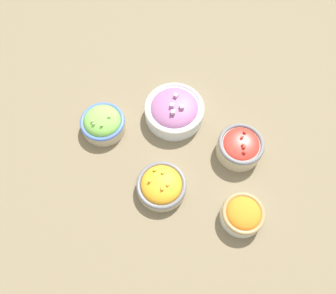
{
  "coord_description": "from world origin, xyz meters",
  "views": [
    {
      "loc": [
        -0.06,
        0.4,
        0.87
      ],
      "look_at": [
        0.0,
        0.0,
        0.03
      ],
      "focal_mm": 35.0,
      "sensor_mm": 36.0,
      "label": 1
    }
  ],
  "objects": [
    {
      "name": "bowl_squash",
      "position": [
        0.0,
        0.12,
        0.03
      ],
      "size": [
        0.14,
        0.14,
        0.07
      ],
      "color": "beige",
      "rests_on": "ground_plane"
    },
    {
      "name": "bowl_red_onion",
      "position": [
        0.0,
        -0.12,
        0.03
      ],
      "size": [
        0.18,
        0.18,
        0.08
      ],
      "color": "silver",
      "rests_on": "ground_plane"
    },
    {
      "name": "ground_plane",
      "position": [
        0.0,
        0.0,
        0.0
      ],
      "size": [
        3.0,
        3.0,
        0.0
      ],
      "primitive_type": "plane",
      "color": "#75664C"
    },
    {
      "name": "bowl_cherry_tomatoes",
      "position": [
        -0.2,
        -0.03,
        0.03
      ],
      "size": [
        0.13,
        0.13,
        0.07
      ],
      "color": "beige",
      "rests_on": "ground_plane"
    },
    {
      "name": "bowl_carrots",
      "position": [
        -0.22,
        0.16,
        0.03
      ],
      "size": [
        0.11,
        0.11,
        0.06
      ],
      "color": "silver",
      "rests_on": "ground_plane"
    },
    {
      "name": "bowl_lettuce",
      "position": [
        0.2,
        -0.05,
        0.03
      ],
      "size": [
        0.13,
        0.13,
        0.07
      ],
      "color": "beige",
      "rests_on": "ground_plane"
    }
  ]
}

